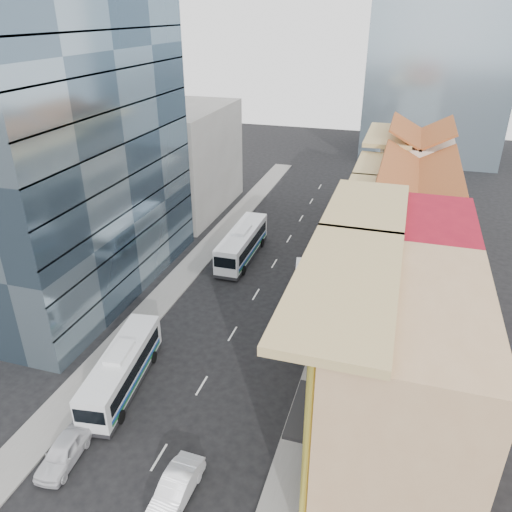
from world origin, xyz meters
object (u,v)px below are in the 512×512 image
(bus_right, at_px, (307,297))
(sedan_left, at_px, (64,452))
(office_tower, at_px, (65,139))
(shophouse_tan, at_px, (402,386))
(bus_left_far, at_px, (242,243))
(sedan_right, at_px, (176,488))
(bus_left_near, at_px, (122,369))

(bus_right, xyz_separation_m, sedan_left, (-11.00, -20.99, -0.96))
(bus_right, bearing_deg, office_tower, 172.26)
(shophouse_tan, xyz_separation_m, bus_right, (-8.50, 15.04, -4.26))
(bus_right, bearing_deg, bus_left_far, 124.93)
(shophouse_tan, relative_size, sedan_right, 2.95)
(bus_right, distance_m, sedan_right, 21.63)
(bus_left_far, xyz_separation_m, bus_right, (9.34, -9.24, -0.12))
(office_tower, bearing_deg, sedan_right, -46.47)
(sedan_left, bearing_deg, shophouse_tan, 11.90)
(bus_left_near, bearing_deg, sedan_left, -97.92)
(sedan_right, bearing_deg, bus_right, 83.53)
(bus_left_near, relative_size, bus_right, 0.97)
(shophouse_tan, distance_m, bus_right, 17.79)
(office_tower, xyz_separation_m, sedan_left, (11.50, -19.95, -14.22))
(shophouse_tan, distance_m, bus_left_near, 20.01)
(bus_left_far, bearing_deg, sedan_left, -93.62)
(bus_left_far, height_order, bus_right, bus_left_far)
(office_tower, distance_m, bus_left_far, 21.25)
(shophouse_tan, distance_m, bus_left_far, 30.41)
(office_tower, xyz_separation_m, bus_left_near, (11.50, -12.80, -13.31))
(shophouse_tan, height_order, office_tower, office_tower)
(bus_left_near, relative_size, bus_left_far, 0.91)
(shophouse_tan, distance_m, sedan_left, 21.05)
(shophouse_tan, bearing_deg, sedan_left, -163.02)
(shophouse_tan, height_order, bus_left_near, shophouse_tan)
(bus_left_near, xyz_separation_m, bus_left_far, (1.66, 23.07, 0.17))
(sedan_left, distance_m, sedan_right, 7.83)
(office_tower, height_order, bus_right, office_tower)
(office_tower, relative_size, bus_left_far, 2.59)
(bus_left_far, bearing_deg, bus_right, -45.17)
(bus_left_near, height_order, bus_left_far, bus_left_far)
(bus_left_far, relative_size, bus_right, 1.07)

